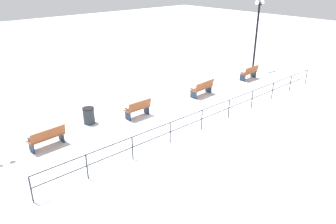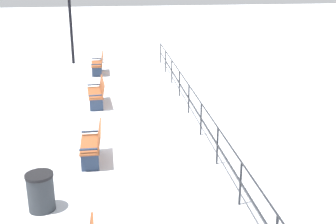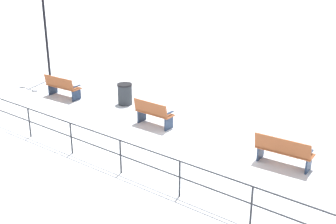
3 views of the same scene
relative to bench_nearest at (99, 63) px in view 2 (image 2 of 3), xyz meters
name	(u,v)px [view 2 (image 2 of 3)]	position (x,y,z in m)	size (l,w,h in m)	color
ground_plane	(96,128)	(0.02, 7.12, -0.48)	(80.00, 80.00, 0.00)	white
bench_nearest	(99,63)	(0.00, 0.00, 0.00)	(0.57, 1.46, 0.94)	brown
bench_second	(98,92)	(-0.03, 4.74, 0.00)	(0.68, 1.66, 0.93)	brown
bench_third	(93,144)	(0.01, 9.49, 0.00)	(0.55, 1.39, 0.94)	brown
waterfront_railing	(195,103)	(-3.11, 7.12, 0.21)	(0.05, 18.01, 1.01)	#26282D
trash_bin	(41,192)	(1.02, 11.73, -0.07)	(0.58, 0.58, 0.82)	#2D3338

